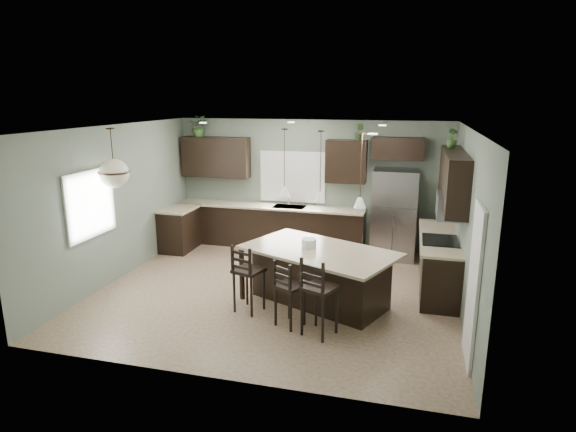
{
  "coord_description": "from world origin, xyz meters",
  "views": [
    {
      "loc": [
        2.15,
        -7.49,
        3.29
      ],
      "look_at": [
        0.1,
        0.4,
        1.25
      ],
      "focal_mm": 30.0,
      "sensor_mm": 36.0,
      "label": 1
    }
  ],
  "objects_px": {
    "serving_dish": "(309,243)",
    "bar_stool_center": "(290,293)",
    "bar_stool_left": "(249,278)",
    "refrigerator": "(394,214)",
    "plant_back_left": "(200,126)",
    "bar_stool_right": "(320,296)",
    "kitchen_island": "(319,277)"
  },
  "relations": [
    {
      "from": "serving_dish",
      "to": "bar_stool_center",
      "type": "height_order",
      "value": "serving_dish"
    },
    {
      "from": "kitchen_island",
      "to": "plant_back_left",
      "type": "distance_m",
      "value": 4.9
    },
    {
      "from": "refrigerator",
      "to": "kitchen_island",
      "type": "xyz_separation_m",
      "value": [
        -1.05,
        -2.69,
        -0.46
      ]
    },
    {
      "from": "serving_dish",
      "to": "bar_stool_left",
      "type": "bearing_deg",
      "value": -143.07
    },
    {
      "from": "bar_stool_left",
      "to": "bar_stool_center",
      "type": "distance_m",
      "value": 0.81
    },
    {
      "from": "kitchen_island",
      "to": "bar_stool_left",
      "type": "distance_m",
      "value": 1.14
    },
    {
      "from": "refrigerator",
      "to": "kitchen_island",
      "type": "relative_size",
      "value": 0.78
    },
    {
      "from": "refrigerator",
      "to": "serving_dish",
      "type": "height_order",
      "value": "refrigerator"
    },
    {
      "from": "bar_stool_right",
      "to": "plant_back_left",
      "type": "relative_size",
      "value": 2.49
    },
    {
      "from": "refrigerator",
      "to": "bar_stool_left",
      "type": "relative_size",
      "value": 1.67
    },
    {
      "from": "serving_dish",
      "to": "bar_stool_right",
      "type": "distance_m",
      "value": 1.23
    },
    {
      "from": "bar_stool_right",
      "to": "refrigerator",
      "type": "bearing_deg",
      "value": 100.46
    },
    {
      "from": "refrigerator",
      "to": "bar_stool_right",
      "type": "distance_m",
      "value": 3.81
    },
    {
      "from": "serving_dish",
      "to": "plant_back_left",
      "type": "height_order",
      "value": "plant_back_left"
    },
    {
      "from": "bar_stool_left",
      "to": "plant_back_left",
      "type": "distance_m",
      "value": 4.62
    },
    {
      "from": "bar_stool_left",
      "to": "kitchen_island",
      "type": "bearing_deg",
      "value": 45.66
    },
    {
      "from": "bar_stool_left",
      "to": "plant_back_left",
      "type": "height_order",
      "value": "plant_back_left"
    },
    {
      "from": "kitchen_island",
      "to": "bar_stool_left",
      "type": "xyz_separation_m",
      "value": [
        -1.0,
        -0.53,
        0.09
      ]
    },
    {
      "from": "bar_stool_center",
      "to": "plant_back_left",
      "type": "bearing_deg",
      "value": 156.59
    },
    {
      "from": "bar_stool_center",
      "to": "bar_stool_right",
      "type": "height_order",
      "value": "bar_stool_right"
    },
    {
      "from": "bar_stool_right",
      "to": "plant_back_left",
      "type": "distance_m",
      "value": 5.64
    },
    {
      "from": "serving_dish",
      "to": "plant_back_left",
      "type": "bearing_deg",
      "value": 137.95
    },
    {
      "from": "kitchen_island",
      "to": "bar_stool_center",
      "type": "xyz_separation_m",
      "value": [
        -0.26,
        -0.85,
        0.05
      ]
    },
    {
      "from": "bar_stool_right",
      "to": "kitchen_island",
      "type": "bearing_deg",
      "value": 124.91
    },
    {
      "from": "bar_stool_left",
      "to": "bar_stool_right",
      "type": "relative_size",
      "value": 0.95
    },
    {
      "from": "refrigerator",
      "to": "bar_stool_left",
      "type": "height_order",
      "value": "refrigerator"
    },
    {
      "from": "serving_dish",
      "to": "bar_stool_center",
      "type": "relative_size",
      "value": 0.23
    },
    {
      "from": "plant_back_left",
      "to": "bar_stool_right",
      "type": "bearing_deg",
      "value": -48.04
    },
    {
      "from": "refrigerator",
      "to": "bar_stool_center",
      "type": "xyz_separation_m",
      "value": [
        -1.31,
        -3.54,
        -0.41
      ]
    },
    {
      "from": "kitchen_island",
      "to": "bar_stool_right",
      "type": "distance_m",
      "value": 1.04
    },
    {
      "from": "serving_dish",
      "to": "bar_stool_center",
      "type": "distance_m",
      "value": 1.05
    },
    {
      "from": "bar_stool_center",
      "to": "bar_stool_left",
      "type": "bearing_deg",
      "value": -175.78
    }
  ]
}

